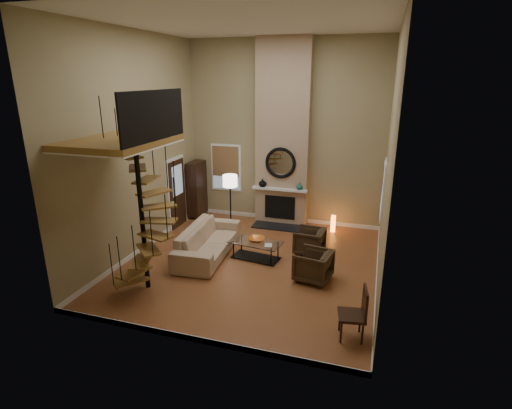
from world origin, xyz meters
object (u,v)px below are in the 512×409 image
(armchair_far, at_px, (316,266))
(floor_lamp, at_px, (230,185))
(coffee_table, at_px, (256,248))
(side_chair, at_px, (357,312))
(sofa, at_px, (208,240))
(accent_lamp, at_px, (333,224))
(hutch, at_px, (197,188))
(armchair_near, at_px, (312,242))

(armchair_far, height_order, floor_lamp, floor_lamp)
(coffee_table, relative_size, side_chair, 1.40)
(sofa, distance_m, floor_lamp, 2.00)
(floor_lamp, relative_size, accent_lamp, 3.48)
(floor_lamp, bearing_deg, armchair_far, -37.88)
(hutch, xyz_separation_m, coffee_table, (2.78, -2.49, -0.67))
(armchair_far, height_order, side_chair, side_chair)
(accent_lamp, distance_m, side_chair, 5.11)
(sofa, xyz_separation_m, coffee_table, (1.25, 0.15, -0.11))
(accent_lamp, xyz_separation_m, side_chair, (1.01, -5.00, 0.28))
(floor_lamp, bearing_deg, coffee_table, -51.06)
(hutch, distance_m, armchair_far, 5.49)
(coffee_table, height_order, accent_lamp, accent_lamp)
(armchair_near, distance_m, accent_lamp, 1.81)
(hutch, height_order, sofa, hutch)
(armchair_near, relative_size, side_chair, 0.75)
(hutch, distance_m, side_chair, 7.43)
(floor_lamp, height_order, accent_lamp, floor_lamp)
(accent_lamp, bearing_deg, armchair_far, -89.96)
(armchair_near, distance_m, side_chair, 3.50)
(hutch, height_order, accent_lamp, hutch)
(hutch, height_order, side_chair, hutch)
(armchair_near, bearing_deg, hutch, -109.70)
(armchair_far, bearing_deg, hutch, -115.79)
(sofa, height_order, floor_lamp, floor_lamp)
(sofa, xyz_separation_m, floor_lamp, (-0.02, 1.72, 1.02))
(floor_lamp, bearing_deg, accent_lamp, 16.72)
(sofa, bearing_deg, armchair_far, -104.81)
(side_chair, bearing_deg, accent_lamp, 101.43)
(accent_lamp, bearing_deg, floor_lamp, -163.28)
(hutch, xyz_separation_m, armchair_far, (4.43, -3.19, -0.60))
(armchair_far, distance_m, accent_lamp, 3.14)
(coffee_table, height_order, floor_lamp, floor_lamp)
(coffee_table, bearing_deg, sofa, -172.95)
(hutch, relative_size, armchair_near, 2.37)
(armchair_far, height_order, accent_lamp, armchair_far)
(hutch, relative_size, armchair_far, 2.26)
(hutch, relative_size, coffee_table, 1.27)
(side_chair, bearing_deg, armchair_far, 118.45)
(armchair_near, bearing_deg, armchair_far, 17.94)
(floor_lamp, height_order, side_chair, floor_lamp)
(armchair_near, relative_size, accent_lamp, 1.48)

